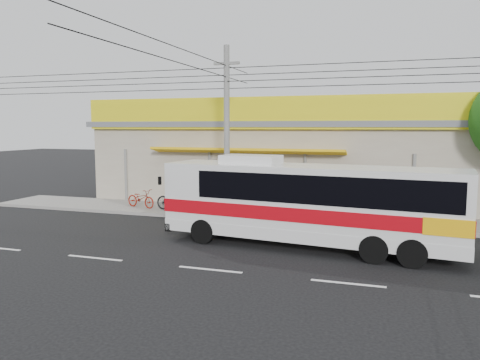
# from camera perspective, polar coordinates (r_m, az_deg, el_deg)

# --- Properties ---
(ground) EXTENTS (120.00, 120.00, 0.00)m
(ground) POSITION_cam_1_polar(r_m,az_deg,el_deg) (16.40, -0.40, -8.40)
(ground) COLOR black
(ground) RESTS_ON ground
(sidewalk) EXTENTS (30.00, 3.20, 0.15)m
(sidewalk) POSITION_cam_1_polar(r_m,az_deg,el_deg) (22.02, 4.55, -4.36)
(sidewalk) COLOR slate
(sidewalk) RESTS_ON ground
(lane_markings) EXTENTS (50.00, 0.12, 0.01)m
(lane_markings) POSITION_cam_1_polar(r_m,az_deg,el_deg) (14.14, -3.65, -10.86)
(lane_markings) COLOR silver
(lane_markings) RESTS_ON ground
(storefront_building) EXTENTS (22.60, 9.20, 5.70)m
(storefront_building) POSITION_cam_1_polar(r_m,az_deg,el_deg) (27.11, 7.31, 2.39)
(storefront_building) COLOR #9E927F
(storefront_building) RESTS_ON ground
(coach_bus) EXTENTS (10.57, 3.38, 3.20)m
(coach_bus) POSITION_cam_1_polar(r_m,az_deg,el_deg) (16.32, 8.85, -2.40)
(coach_bus) COLOR silver
(coach_bus) RESTS_ON ground
(motorbike_red) EXTENTS (1.88, 1.07, 0.93)m
(motorbike_red) POSITION_cam_1_polar(r_m,az_deg,el_deg) (24.18, -12.00, -2.20)
(motorbike_red) COLOR maroon
(motorbike_red) RESTS_ON sidewalk
(motorbike_dark) EXTENTS (1.82, 0.55, 1.09)m
(motorbike_dark) POSITION_cam_1_polar(r_m,az_deg,el_deg) (23.05, -8.12, -2.35)
(motorbike_dark) COLOR black
(motorbike_dark) RESTS_ON sidewalk
(utility_pole) EXTENTS (34.00, 14.00, 7.69)m
(utility_pole) POSITION_cam_1_polar(r_m,az_deg,el_deg) (20.53, -1.64, 12.43)
(utility_pole) COLOR slate
(utility_pole) RESTS_ON ground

